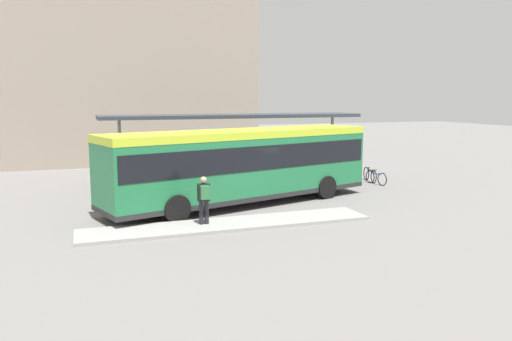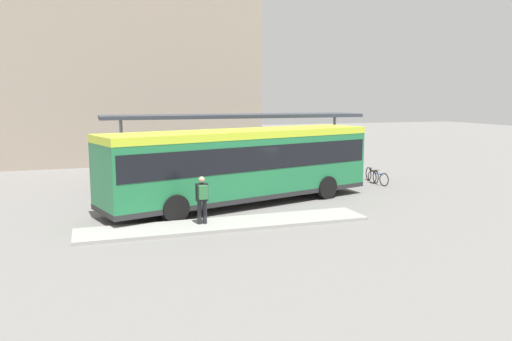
# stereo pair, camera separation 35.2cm
# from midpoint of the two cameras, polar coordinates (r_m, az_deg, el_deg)

# --- Properties ---
(ground_plane) EXTENTS (120.00, 120.00, 0.00)m
(ground_plane) POSITION_cam_midpoint_polar(r_m,az_deg,el_deg) (21.39, -1.07, -3.87)
(ground_plane) COLOR slate
(curb_island) EXTENTS (10.37, 1.80, 0.12)m
(curb_island) POSITION_cam_midpoint_polar(r_m,az_deg,el_deg) (17.83, -2.76, -6.16)
(curb_island) COLOR #9E9E99
(curb_island) RESTS_ON ground_plane
(city_bus) EXTENTS (12.33, 5.88, 3.18)m
(city_bus) POSITION_cam_midpoint_polar(r_m,az_deg,el_deg) (21.08, -1.06, 1.07)
(city_bus) COLOR #237A47
(city_bus) RESTS_ON ground_plane
(pedestrian_waiting) EXTENTS (0.41, 0.43, 1.69)m
(pedestrian_waiting) POSITION_cam_midpoint_polar(r_m,az_deg,el_deg) (17.47, -5.60, -3.04)
(pedestrian_waiting) COLOR #232328
(pedestrian_waiting) RESTS_ON curb_island
(bicycle_blue) EXTENTS (0.48, 1.60, 0.70)m
(bicycle_blue) POSITION_cam_midpoint_polar(r_m,az_deg,el_deg) (26.91, 14.14, -0.85)
(bicycle_blue) COLOR black
(bicycle_blue) RESTS_ON ground_plane
(bicycle_black) EXTENTS (0.48, 1.73, 0.75)m
(bicycle_black) POSITION_cam_midpoint_polar(r_m,az_deg,el_deg) (27.73, 13.48, -0.50)
(bicycle_black) COLOR black
(bicycle_black) RESTS_ON ground_plane
(station_shelter) EXTENTS (13.68, 2.57, 3.66)m
(station_shelter) POSITION_cam_midpoint_polar(r_m,az_deg,el_deg) (26.25, -2.01, 6.14)
(station_shelter) COLOR #383D47
(station_shelter) RESTS_ON ground_plane
(potted_planter_near_shelter) EXTENTS (0.85, 0.85, 1.28)m
(potted_planter_near_shelter) POSITION_cam_midpoint_polar(r_m,az_deg,el_deg) (24.24, 1.08, -0.82)
(potted_planter_near_shelter) COLOR slate
(potted_planter_near_shelter) RESTS_ON ground_plane
(station_building) EXTENTS (18.83, 10.33, 18.06)m
(station_building) POSITION_cam_midpoint_polar(r_m,az_deg,el_deg) (39.37, -15.16, 14.61)
(station_building) COLOR gray
(station_building) RESTS_ON ground_plane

